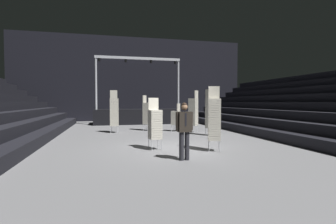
{
  "coord_description": "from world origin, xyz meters",
  "views": [
    {
      "loc": [
        -2.44,
        -9.93,
        1.81
      ],
      "look_at": [
        -0.05,
        0.12,
        1.4
      ],
      "focal_mm": 27.4,
      "sensor_mm": 36.0,
      "label": 1
    }
  ],
  "objects": [
    {
      "name": "ground_plane",
      "position": [
        0.0,
        0.0,
        -0.05
      ],
      "size": [
        22.0,
        30.0,
        0.1
      ],
      "primitive_type": "cube",
      "color": "slate"
    },
    {
      "name": "arena_end_wall",
      "position": [
        0.0,
        15.0,
        4.0
      ],
      "size": [
        22.0,
        0.3,
        8.0
      ],
      "primitive_type": "cube",
      "color": "black",
      "rests_on": "ground_plane"
    },
    {
      "name": "bleacher_bank_right",
      "position": [
        8.0,
        1.0,
        1.8
      ],
      "size": [
        6.0,
        24.0,
        3.6
      ],
      "rotation": [
        0.0,
        0.0,
        -1.57
      ],
      "color": "black",
      "rests_on": "ground_plane"
    },
    {
      "name": "stage_riser",
      "position": [
        0.0,
        11.47,
        0.68
      ],
      "size": [
        7.01,
        2.75,
        5.33
      ],
      "color": "black",
      "rests_on": "ground_plane"
    },
    {
      "name": "man_with_tie",
      "position": [
        -0.13,
        -2.38,
        1.02
      ],
      "size": [
        0.57,
        0.26,
        1.79
      ],
      "rotation": [
        0.0,
        0.0,
        3.21
      ],
      "color": "black",
      "rests_on": "ground_plane"
    },
    {
      "name": "chair_stack_front_left",
      "position": [
        2.96,
        2.87,
        1.24
      ],
      "size": [
        0.61,
        0.61,
        2.48
      ],
      "rotation": [
        0.0,
        0.0,
        5.33
      ],
      "color": "#B2B5BA",
      "rests_on": "ground_plane"
    },
    {
      "name": "chair_stack_front_right",
      "position": [
        2.52,
        4.44,
        1.24
      ],
      "size": [
        0.62,
        0.62,
        2.48
      ],
      "rotation": [
        0.0,
        0.0,
        0.78
      ],
      "color": "#B2B5BA",
      "rests_on": "ground_plane"
    },
    {
      "name": "chair_stack_mid_left",
      "position": [
        0.0,
        6.01,
        1.11
      ],
      "size": [
        0.62,
        0.62,
        2.22
      ],
      "rotation": [
        0.0,
        0.0,
        4.06
      ],
      "color": "#B2B5BA",
      "rests_on": "ground_plane"
    },
    {
      "name": "chair_stack_mid_right",
      "position": [
        1.37,
        -1.22,
        1.19
      ],
      "size": [
        0.56,
        0.56,
        2.39
      ],
      "rotation": [
        0.0,
        0.0,
        2.8
      ],
      "color": "#B2B5BA",
      "rests_on": "ground_plane"
    },
    {
      "name": "chair_stack_mid_centre",
      "position": [
        1.65,
        5.23,
        0.86
      ],
      "size": [
        0.62,
        0.62,
        1.71
      ],
      "rotation": [
        0.0,
        0.0,
        0.88
      ],
      "color": "#B2B5BA",
      "rests_on": "ground_plane"
    },
    {
      "name": "chair_stack_rear_left",
      "position": [
        -2.04,
        5.3,
        1.24
      ],
      "size": [
        0.51,
        0.51,
        2.48
      ],
      "rotation": [
        0.0,
        0.0,
        6.11
      ],
      "color": "#B2B5BA",
      "rests_on": "ground_plane"
    },
    {
      "name": "chair_stack_rear_right",
      "position": [
        -0.68,
        -0.41,
        0.98
      ],
      "size": [
        0.5,
        0.5,
        1.96
      ],
      "rotation": [
        0.0,
        0.0,
        3.3
      ],
      "color": "#B2B5BA",
      "rests_on": "ground_plane"
    }
  ]
}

